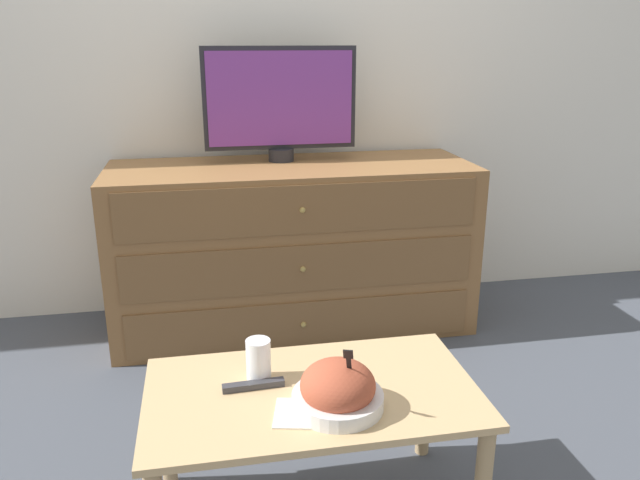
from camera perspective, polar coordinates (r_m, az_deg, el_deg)
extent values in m
plane|color=#474C56|center=(3.30, -3.46, -5.24)|extent=(12.00, 12.00, 0.00)
cube|color=white|center=(3.06, -4.01, 17.92)|extent=(12.00, 0.05, 2.60)
cube|color=olive|center=(2.88, -2.51, -0.64)|extent=(1.62, 0.57, 0.77)
cube|color=brown|center=(2.71, -1.54, -7.69)|extent=(1.49, 0.01, 0.20)
sphere|color=tan|center=(2.71, -1.52, -7.75)|extent=(0.02, 0.02, 0.02)
cube|color=brown|center=(2.61, -1.59, -2.64)|extent=(1.49, 0.01, 0.20)
sphere|color=tan|center=(2.61, -1.57, -2.68)|extent=(0.02, 0.02, 0.02)
cube|color=brown|center=(2.53, -1.64, 2.78)|extent=(1.49, 0.01, 0.20)
sphere|color=tan|center=(2.53, -1.62, 2.75)|extent=(0.02, 0.02, 0.02)
cylinder|color=#232328|center=(2.87, -3.57, 7.78)|extent=(0.12, 0.12, 0.06)
cube|color=#232328|center=(2.84, -3.70, 12.81)|extent=(0.68, 0.04, 0.45)
cube|color=#7A3893|center=(2.82, -3.64, 12.77)|extent=(0.64, 0.01, 0.41)
cube|color=tan|center=(1.72, -0.73, -13.80)|extent=(0.88, 0.50, 0.02)
cylinder|color=tan|center=(2.00, -13.88, -16.37)|extent=(0.04, 0.04, 0.39)
cylinder|color=tan|center=(2.09, 9.54, -14.24)|extent=(0.04, 0.04, 0.39)
cylinder|color=silver|center=(1.63, 1.63, -14.44)|extent=(0.23, 0.23, 0.04)
ellipsoid|color=#AD4C33|center=(1.61, 1.64, -13.14)|extent=(0.19, 0.19, 0.13)
cube|color=black|center=(1.59, 2.72, -12.02)|extent=(0.04, 0.09, 0.15)
cube|color=black|center=(1.51, 2.59, -10.40)|extent=(0.03, 0.03, 0.03)
cylinder|color=beige|center=(1.75, -5.62, -11.49)|extent=(0.06, 0.06, 0.07)
cylinder|color=white|center=(1.74, -5.64, -10.85)|extent=(0.07, 0.07, 0.12)
cube|color=silver|center=(1.61, -1.77, -15.55)|extent=(0.16, 0.16, 0.00)
cube|color=#38383D|center=(1.72, -6.10, -13.06)|extent=(0.17, 0.03, 0.02)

